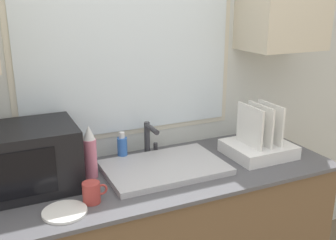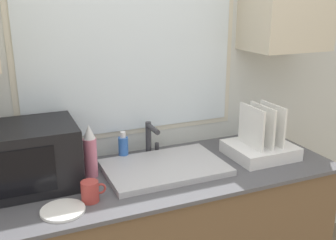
# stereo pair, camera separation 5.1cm
# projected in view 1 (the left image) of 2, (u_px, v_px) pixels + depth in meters

# --- Properties ---
(wall_back) EXTENTS (6.00, 0.38, 2.60)m
(wall_back) POSITION_uv_depth(u_px,v_px,m) (130.00, 62.00, 2.08)
(wall_back) COLOR silver
(wall_back) RESTS_ON ground_plane
(sink_basin) EXTENTS (0.60, 0.40, 0.03)m
(sink_basin) POSITION_uv_depth(u_px,v_px,m) (164.00, 167.00, 1.99)
(sink_basin) COLOR #B2B2B7
(sink_basin) RESTS_ON countertop
(faucet) EXTENTS (0.08, 0.16, 0.19)m
(faucet) POSITION_uv_depth(u_px,v_px,m) (149.00, 137.00, 2.15)
(faucet) COLOR #333338
(faucet) RESTS_ON countertop
(microwave) EXTENTS (0.49, 0.36, 0.29)m
(microwave) POSITION_uv_depth(u_px,v_px,m) (22.00, 159.00, 1.77)
(microwave) COLOR black
(microwave) RESTS_ON countertop
(dish_rack) EXTENTS (0.34, 0.30, 0.29)m
(dish_rack) POSITION_uv_depth(u_px,v_px,m) (259.00, 144.00, 2.17)
(dish_rack) COLOR white
(dish_rack) RESTS_ON countertop
(spray_bottle) EXTENTS (0.06, 0.06, 0.27)m
(spray_bottle) POSITION_uv_depth(u_px,v_px,m) (90.00, 153.00, 1.88)
(spray_bottle) COLOR #D8728C
(spray_bottle) RESTS_ON countertop
(soap_bottle) EXTENTS (0.05, 0.05, 0.16)m
(soap_bottle) POSITION_uv_depth(u_px,v_px,m) (122.00, 148.00, 2.10)
(soap_bottle) COLOR blue
(soap_bottle) RESTS_ON countertop
(mug_near_sink) EXTENTS (0.11, 0.08, 0.09)m
(mug_near_sink) POSITION_uv_depth(u_px,v_px,m) (92.00, 192.00, 1.67)
(mug_near_sink) COLOR #A53833
(mug_near_sink) RESTS_ON countertop
(small_plate) EXTENTS (0.18, 0.18, 0.01)m
(small_plate) POSITION_uv_depth(u_px,v_px,m) (65.00, 212.00, 1.60)
(small_plate) COLOR white
(small_plate) RESTS_ON countertop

